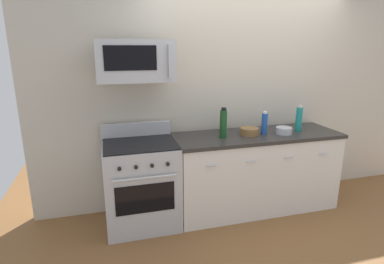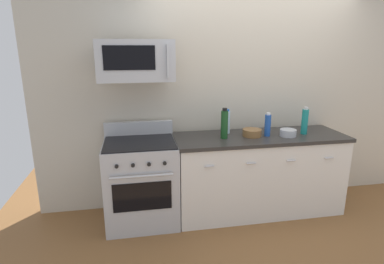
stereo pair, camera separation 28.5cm
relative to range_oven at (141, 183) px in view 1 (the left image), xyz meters
name	(u,v)px [view 1 (the left image)]	position (x,y,z in m)	size (l,w,h in m)	color
ground_plane	(253,206)	(1.34, 0.00, -0.47)	(6.02, 6.02, 0.00)	brown
back_wall	(244,91)	(1.34, 0.41, 0.88)	(5.02, 0.10, 2.70)	beige
counter_unit	(255,171)	(1.34, 0.00, -0.01)	(1.93, 0.66, 0.92)	silver
range_oven	(141,183)	(0.00, 0.00, 0.00)	(0.76, 0.69, 1.07)	#B7BABF
microwave	(135,61)	(0.00, 0.04, 1.28)	(0.74, 0.44, 0.40)	#B7BABF
bottle_water_clear	(224,121)	(1.00, 0.16, 0.58)	(0.07, 0.07, 0.28)	silver
bottle_soda_blue	(264,123)	(1.41, -0.03, 0.58)	(0.07, 0.07, 0.26)	#1E4CA5
bottle_wine_green	(223,123)	(0.91, -0.04, 0.61)	(0.08, 0.08, 0.33)	#19471E
bottle_sparkling_teal	(299,119)	(1.85, -0.03, 0.60)	(0.07, 0.07, 0.31)	#197F7A
bowl_steel_prep	(284,130)	(1.63, -0.08, 0.49)	(0.18, 0.18, 0.08)	#B2B5BA
bowl_wooden_salad	(250,131)	(1.24, -0.01, 0.49)	(0.21, 0.21, 0.08)	brown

